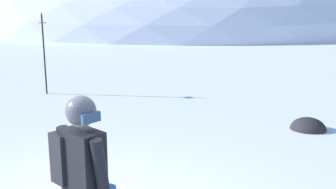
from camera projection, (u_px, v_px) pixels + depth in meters
name	position (u px, v px, depth m)	size (l,w,h in m)	color
ridge_peak_main	(173.00, 18.00, 36.87)	(39.36, 35.43, 13.00)	white
snowboarder_main	(83.00, 187.00, 3.66)	(0.91, 1.71, 1.71)	#D11E5B
piste_marker_far	(44.00, 48.00, 10.45)	(0.20, 0.20, 1.99)	black
rock_dark	(308.00, 130.00, 8.03)	(0.65, 0.55, 0.46)	#282628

